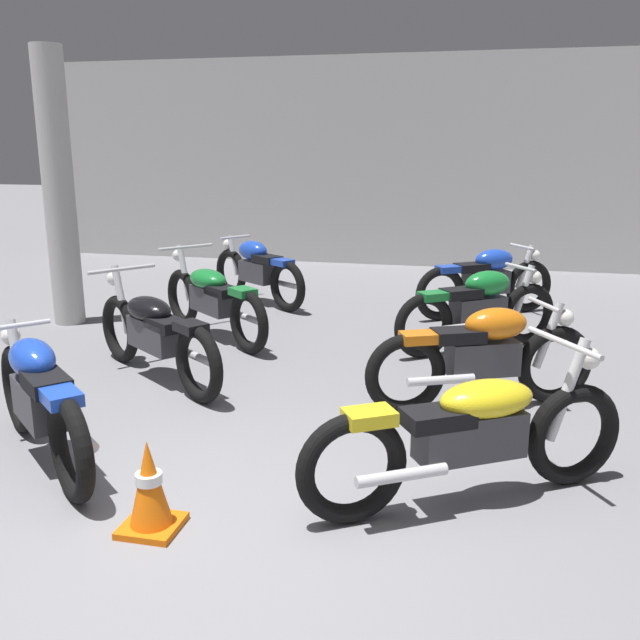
{
  "coord_description": "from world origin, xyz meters",
  "views": [
    {
      "loc": [
        1.4,
        -3.1,
        2.12
      ],
      "look_at": [
        0.0,
        2.93,
        0.55
      ],
      "focal_mm": 39.09,
      "sensor_mm": 36.0,
      "label": 1
    }
  ],
  "objects_px": {
    "motorcycle_left_row_3": "(257,270)",
    "motorcycle_right_row_3": "(487,280)",
    "motorcycle_left_row_2": "(212,298)",
    "motorcycle_right_row_2": "(479,308)",
    "motorcycle_left_row_0": "(40,398)",
    "motorcycle_right_row_1": "(484,355)",
    "motorcycle_left_row_1": "(155,332)",
    "support_pillar": "(59,190)",
    "traffic_cone": "(149,487)",
    "motorcycle_right_row_0": "(472,432)"
  },
  "relations": [
    {
      "from": "motorcycle_left_row_0",
      "to": "motorcycle_right_row_1",
      "type": "relative_size",
      "value": 0.84
    },
    {
      "from": "motorcycle_left_row_2",
      "to": "motorcycle_right_row_1",
      "type": "xyz_separation_m",
      "value": [
        2.95,
        -1.54,
        0.01
      ]
    },
    {
      "from": "motorcycle_left_row_3",
      "to": "motorcycle_right_row_0",
      "type": "distance_m",
      "value": 5.73
    },
    {
      "from": "support_pillar",
      "to": "motorcycle_left_row_2",
      "type": "height_order",
      "value": "support_pillar"
    },
    {
      "from": "support_pillar",
      "to": "motorcycle_right_row_0",
      "type": "xyz_separation_m",
      "value": [
        4.85,
        -3.39,
        -1.15
      ]
    },
    {
      "from": "traffic_cone",
      "to": "motorcycle_left_row_3",
      "type": "bearing_deg",
      "value": 102.05
    },
    {
      "from": "support_pillar",
      "to": "motorcycle_right_row_0",
      "type": "height_order",
      "value": "support_pillar"
    },
    {
      "from": "motorcycle_left_row_0",
      "to": "motorcycle_right_row_1",
      "type": "distance_m",
      "value": 3.37
    },
    {
      "from": "motorcycle_left_row_1",
      "to": "motorcycle_left_row_2",
      "type": "height_order",
      "value": "same"
    },
    {
      "from": "motorcycle_right_row_3",
      "to": "motorcycle_left_row_0",
      "type": "bearing_deg",
      "value": -120.7
    },
    {
      "from": "motorcycle_left_row_2",
      "to": "motorcycle_right_row_0",
      "type": "distance_m",
      "value": 4.26
    },
    {
      "from": "motorcycle_right_row_2",
      "to": "support_pillar",
      "type": "bearing_deg",
      "value": 178.85
    },
    {
      "from": "motorcycle_left_row_3",
      "to": "motorcycle_left_row_1",
      "type": "bearing_deg",
      "value": -88.6
    },
    {
      "from": "motorcycle_left_row_1",
      "to": "motorcycle_right_row_3",
      "type": "xyz_separation_m",
      "value": [
        2.95,
        3.21,
        0.01
      ]
    },
    {
      "from": "motorcycle_right_row_2",
      "to": "motorcycle_left_row_3",
      "type": "bearing_deg",
      "value": 151.14
    },
    {
      "from": "motorcycle_right_row_1",
      "to": "motorcycle_right_row_3",
      "type": "distance_m",
      "value": 3.27
    },
    {
      "from": "motorcycle_left_row_0",
      "to": "motorcycle_left_row_1",
      "type": "relative_size",
      "value": 0.86
    },
    {
      "from": "motorcycle_left_row_1",
      "to": "traffic_cone",
      "type": "bearing_deg",
      "value": -64.81
    },
    {
      "from": "motorcycle_left_row_3",
      "to": "motorcycle_left_row_2",
      "type": "bearing_deg",
      "value": -88.18
    },
    {
      "from": "motorcycle_left_row_3",
      "to": "motorcycle_right_row_3",
      "type": "bearing_deg",
      "value": -0.88
    },
    {
      "from": "motorcycle_right_row_1",
      "to": "traffic_cone",
      "type": "distance_m",
      "value": 2.95
    },
    {
      "from": "motorcycle_left_row_3",
      "to": "traffic_cone",
      "type": "xyz_separation_m",
      "value": [
        1.2,
        -5.64,
        -0.2
      ]
    },
    {
      "from": "motorcycle_left_row_2",
      "to": "support_pillar",
      "type": "bearing_deg",
      "value": 172.73
    },
    {
      "from": "support_pillar",
      "to": "motorcycle_right_row_3",
      "type": "height_order",
      "value": "support_pillar"
    },
    {
      "from": "motorcycle_right_row_3",
      "to": "motorcycle_left_row_2",
      "type": "bearing_deg",
      "value": -149.78
    },
    {
      "from": "motorcycle_right_row_2",
      "to": "traffic_cone",
      "type": "bearing_deg",
      "value": -113.52
    },
    {
      "from": "motorcycle_left_row_2",
      "to": "motorcycle_right_row_0",
      "type": "relative_size",
      "value": 0.91
    },
    {
      "from": "motorcycle_right_row_1",
      "to": "motorcycle_right_row_2",
      "type": "xyz_separation_m",
      "value": [
        -0.05,
        1.69,
        0.0
      ]
    },
    {
      "from": "motorcycle_right_row_0",
      "to": "motorcycle_right_row_1",
      "type": "bearing_deg",
      "value": 87.76
    },
    {
      "from": "motorcycle_left_row_2",
      "to": "motorcycle_right_row_3",
      "type": "height_order",
      "value": "motorcycle_left_row_2"
    },
    {
      "from": "motorcycle_left_row_0",
      "to": "motorcycle_right_row_3",
      "type": "height_order",
      "value": "same"
    },
    {
      "from": "motorcycle_right_row_3",
      "to": "traffic_cone",
      "type": "relative_size",
      "value": 3.15
    },
    {
      "from": "motorcycle_left_row_3",
      "to": "motorcycle_right_row_3",
      "type": "xyz_separation_m",
      "value": [
        3.03,
        -0.05,
        0.0
      ]
    },
    {
      "from": "support_pillar",
      "to": "traffic_cone",
      "type": "relative_size",
      "value": 5.93
    },
    {
      "from": "motorcycle_left_row_3",
      "to": "motorcycle_left_row_0",
      "type": "bearing_deg",
      "value": -88.93
    },
    {
      "from": "motorcycle_left_row_0",
      "to": "motorcycle_left_row_2",
      "type": "xyz_separation_m",
      "value": [
        -0.04,
        3.22,
        -0.01
      ]
    },
    {
      "from": "motorcycle_left_row_1",
      "to": "motorcycle_right_row_1",
      "type": "height_order",
      "value": "motorcycle_left_row_1"
    },
    {
      "from": "motorcycle_right_row_0",
      "to": "traffic_cone",
      "type": "bearing_deg",
      "value": -157.26
    },
    {
      "from": "motorcycle_left_row_2",
      "to": "motorcycle_right_row_2",
      "type": "relative_size",
      "value": 1.05
    },
    {
      "from": "motorcycle_left_row_1",
      "to": "motorcycle_right_row_1",
      "type": "distance_m",
      "value": 2.93
    },
    {
      "from": "support_pillar",
      "to": "motorcycle_left_row_1",
      "type": "bearing_deg",
      "value": -40.92
    },
    {
      "from": "motorcycle_right_row_3",
      "to": "motorcycle_right_row_1",
      "type": "bearing_deg",
      "value": -90.46
    },
    {
      "from": "support_pillar",
      "to": "motorcycle_left_row_0",
      "type": "relative_size",
      "value": 2.06
    },
    {
      "from": "motorcycle_right_row_0",
      "to": "motorcycle_right_row_1",
      "type": "xyz_separation_m",
      "value": [
        0.06,
        1.6,
        0.01
      ]
    },
    {
      "from": "support_pillar",
      "to": "motorcycle_right_row_0",
      "type": "bearing_deg",
      "value": -34.9
    },
    {
      "from": "support_pillar",
      "to": "motorcycle_left_row_0",
      "type": "xyz_separation_m",
      "value": [
        2.0,
        -3.47,
        -1.14
      ]
    },
    {
      "from": "motorcycle_left_row_3",
      "to": "traffic_cone",
      "type": "distance_m",
      "value": 5.77
    },
    {
      "from": "support_pillar",
      "to": "motorcycle_right_row_0",
      "type": "distance_m",
      "value": 6.03
    },
    {
      "from": "motorcycle_left_row_0",
      "to": "motorcycle_right_row_2",
      "type": "relative_size",
      "value": 0.94
    },
    {
      "from": "motorcycle_left_row_1",
      "to": "support_pillar",
      "type": "bearing_deg",
      "value": 139.08
    }
  ]
}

